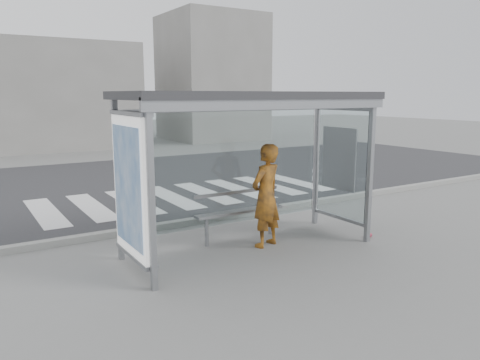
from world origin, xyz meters
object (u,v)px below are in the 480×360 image
object	(u,v)px
person	(266,196)
bench	(239,211)
bus_shelter	(230,133)
soda_can	(369,236)

from	to	relation	value
person	bench	distance (m)	0.67
bus_shelter	person	bearing A→B (deg)	-1.04
bus_shelter	bench	xyz separation A→B (m)	(0.50, 0.52, -1.45)
person	soda_can	bearing A→B (deg)	143.27
bus_shelter	bench	bearing A→B (deg)	46.34
bus_shelter	person	distance (m)	1.30
person	soda_can	xyz separation A→B (m)	(1.87, -0.62, -0.85)
bus_shelter	soda_can	bearing A→B (deg)	-13.81
person	bench	bearing A→B (deg)	-87.75
bus_shelter	soda_can	xyz separation A→B (m)	(2.57, -0.63, -1.95)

